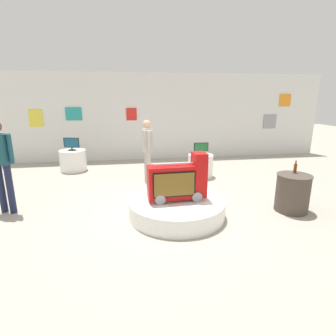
{
  "coord_description": "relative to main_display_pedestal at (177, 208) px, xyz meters",
  "views": [
    {
      "loc": [
        -0.63,
        -4.83,
        2.12
      ],
      "look_at": [
        0.12,
        -0.09,
        0.85
      ],
      "focal_mm": 28.55,
      "sensor_mm": 36.0,
      "label": 1
    }
  ],
  "objects": [
    {
      "name": "ground_plane",
      "position": [
        -0.24,
        0.36,
        -0.16
      ],
      "size": [
        30.0,
        30.0,
        0.0
      ],
      "primitive_type": "plane",
      "color": "#A8A091"
    },
    {
      "name": "back_wall_display",
      "position": [
        -0.23,
        4.82,
        1.3
      ],
      "size": [
        12.89,
        0.13,
        2.92
      ],
      "color": "silver",
      "rests_on": "ground"
    },
    {
      "name": "main_display_pedestal",
      "position": [
        0.0,
        0.0,
        0.0
      ],
      "size": [
        1.75,
        1.75,
        0.31
      ],
      "primitive_type": "cylinder",
      "color": "white",
      "rests_on": "ground"
    },
    {
      "name": "novelty_firetruck_tv",
      "position": [
        0.02,
        -0.01,
        0.51
      ],
      "size": [
        1.06,
        0.41,
        0.86
      ],
      "color": "gray",
      "rests_on": "main_display_pedestal"
    },
    {
      "name": "display_pedestal_left_rear",
      "position": [
        1.11,
        2.39,
        0.15
      ],
      "size": [
        0.68,
        0.68,
        0.61
      ],
      "primitive_type": "cylinder",
      "color": "white",
      "rests_on": "ground"
    },
    {
      "name": "tv_on_left_rear",
      "position": [
        1.11,
        2.39,
        0.64
      ],
      "size": [
        0.39,
        0.19,
        0.33
      ],
      "color": "black",
      "rests_on": "display_pedestal_left_rear"
    },
    {
      "name": "display_pedestal_center_rear",
      "position": [
        -2.45,
        3.58,
        0.15
      ],
      "size": [
        0.76,
        0.76,
        0.61
      ],
      "primitive_type": "cylinder",
      "color": "white",
      "rests_on": "ground"
    },
    {
      "name": "tv_on_center_rear",
      "position": [
        -2.45,
        3.58,
        0.65
      ],
      "size": [
        0.46,
        0.22,
        0.37
      ],
      "color": "black",
      "rests_on": "display_pedestal_center_rear"
    },
    {
      "name": "side_table_round",
      "position": [
        2.22,
        -0.11,
        0.21
      ],
      "size": [
        0.63,
        0.63,
        0.72
      ],
      "color": "#4C4238",
      "rests_on": "ground"
    },
    {
      "name": "bottle_on_side_table",
      "position": [
        2.29,
        0.0,
        0.66
      ],
      "size": [
        0.06,
        0.06,
        0.25
      ],
      "color": "brown",
      "rests_on": "side_table_round"
    },
    {
      "name": "shopper_browsing_near_truck",
      "position": [
        -0.37,
        1.99,
        0.78
      ],
      "size": [
        0.25,
        0.56,
        1.59
      ],
      "color": "#B2ADA3",
      "rests_on": "ground"
    },
    {
      "name": "shopper_browsing_rear",
      "position": [
        -3.12,
        0.66,
        0.86
      ],
      "size": [
        0.52,
        0.33,
        1.72
      ],
      "color": "#1E233F",
      "rests_on": "ground"
    }
  ]
}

